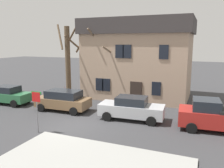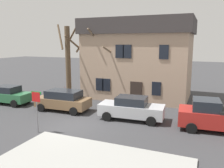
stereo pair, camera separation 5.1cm
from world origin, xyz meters
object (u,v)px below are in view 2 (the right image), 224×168
(tree_bare_far, at_px, (105,71))
(car_silver_sedan, at_px, (131,108))
(car_brown_wagon, at_px, (63,100))
(bicycle_leaning, at_px, (66,93))
(tree_bare_mid, at_px, (90,56))
(building_main, at_px, (138,58))
(street_sign_pole, at_px, (36,104))
(car_green_sedan, at_px, (8,95))
(pickup_truck_red, at_px, (220,116))
(tree_bare_near, at_px, (68,60))

(tree_bare_far, xyz_separation_m, car_silver_sedan, (4.40, -5.20, -1.99))
(car_brown_wagon, xyz_separation_m, bicycle_leaning, (-2.67, 4.36, -0.53))
(tree_bare_mid, bearing_deg, building_main, 28.92)
(tree_bare_mid, relative_size, car_brown_wagon, 1.75)
(car_silver_sedan, bearing_deg, tree_bare_far, 130.23)
(tree_bare_mid, height_order, street_sign_pole, tree_bare_mid)
(tree_bare_mid, distance_m, tree_bare_far, 2.16)
(car_green_sedan, xyz_separation_m, bicycle_leaning, (3.33, 4.48, -0.47))
(pickup_truck_red, bearing_deg, car_silver_sedan, -179.45)
(tree_bare_near, bearing_deg, car_brown_wagon, -62.73)
(car_green_sedan, height_order, car_brown_wagon, car_brown_wagon)
(building_main, relative_size, tree_bare_near, 1.45)
(building_main, xyz_separation_m, street_sign_pole, (-2.99, -12.07, -2.14))
(tree_bare_far, distance_m, pickup_truck_red, 11.68)
(tree_bare_near, height_order, car_green_sedan, tree_bare_near)
(tree_bare_mid, xyz_separation_m, car_brown_wagon, (0.11, -4.96, -3.34))
(street_sign_pole, bearing_deg, tree_bare_near, 111.14)
(tree_bare_near, height_order, pickup_truck_red, tree_bare_near)
(tree_bare_near, distance_m, tree_bare_mid, 2.23)
(car_green_sedan, distance_m, pickup_truck_red, 17.86)
(bicycle_leaning, bearing_deg, street_sign_pole, -66.50)
(tree_bare_mid, height_order, car_brown_wagon, tree_bare_mid)
(car_brown_wagon, bearing_deg, tree_bare_near, 117.27)
(car_brown_wagon, bearing_deg, street_sign_pole, -74.84)
(tree_bare_near, bearing_deg, car_silver_sedan, -27.77)
(car_silver_sedan, relative_size, pickup_truck_red, 0.90)
(building_main, distance_m, pickup_truck_red, 11.01)
(car_brown_wagon, bearing_deg, car_green_sedan, -178.89)
(tree_bare_near, height_order, tree_bare_far, tree_bare_near)
(building_main, xyz_separation_m, tree_bare_near, (-6.44, -3.15, -0.16))
(tree_bare_mid, distance_m, car_silver_sedan, 8.55)
(tree_bare_near, bearing_deg, street_sign_pole, -68.86)
(building_main, distance_m, car_brown_wagon, 9.07)
(car_green_sedan, bearing_deg, street_sign_pole, -32.22)
(building_main, xyz_separation_m, car_brown_wagon, (-4.26, -7.37, -3.11))
(tree_bare_far, distance_m, car_brown_wagon, 5.72)
(building_main, xyz_separation_m, pickup_truck_red, (7.60, -7.37, -3.03))
(tree_bare_near, relative_size, bicycle_leaning, 4.38)
(tree_bare_near, relative_size, pickup_truck_red, 1.38)
(pickup_truck_red, height_order, street_sign_pole, street_sign_pole)
(bicycle_leaning, bearing_deg, tree_bare_far, 10.59)
(car_silver_sedan, height_order, street_sign_pole, street_sign_pole)
(tree_bare_near, xyz_separation_m, car_brown_wagon, (2.18, -4.22, -2.95))
(tree_bare_near, relative_size, tree_bare_far, 1.39)
(tree_bare_near, xyz_separation_m, tree_bare_mid, (2.07, 0.74, 0.39))
(street_sign_pole, bearing_deg, building_main, 76.10)
(building_main, height_order, bicycle_leaning, building_main)
(tree_bare_mid, xyz_separation_m, car_silver_sedan, (6.05, -5.01, -3.37))
(tree_bare_far, height_order, street_sign_pole, tree_bare_far)
(car_brown_wagon, height_order, car_silver_sedan, car_silver_sedan)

